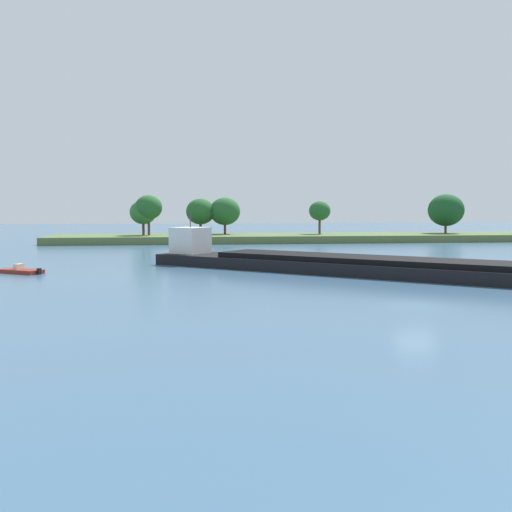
# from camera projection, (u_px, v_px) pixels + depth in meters

# --- Properties ---
(ground_plane) EXTENTS (400.00, 400.00, 0.00)m
(ground_plane) POSITION_uv_depth(u_px,v_px,m) (416.00, 305.00, 36.07)
(ground_plane) COLOR #3D607F
(treeline_island) EXTENTS (99.00, 15.46, 8.62)m
(treeline_island) POSITION_uv_depth(u_px,v_px,m) (323.00, 229.00, 107.05)
(treeline_island) COLOR #566B3D
(treeline_island) RESTS_ON ground
(cargo_barge) EXTENTS (36.55, 31.78, 5.70)m
(cargo_barge) POSITION_uv_depth(u_px,v_px,m) (343.00, 264.00, 54.06)
(cargo_barge) COLOR black
(cargo_barge) RESTS_ON ground
(fishing_skiff) EXTENTS (4.41, 3.70, 0.86)m
(fishing_skiff) POSITION_uv_depth(u_px,v_px,m) (21.00, 271.00, 53.85)
(fishing_skiff) COLOR maroon
(fishing_skiff) RESTS_ON ground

